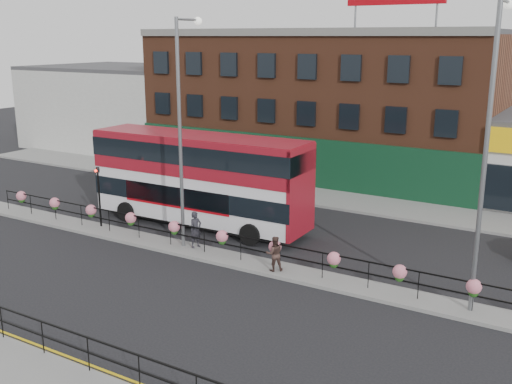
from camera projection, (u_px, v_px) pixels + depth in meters
The scene contains 15 objects.
ground at pixel (222, 259), 27.39m from camera, with size 120.00×120.00×0.00m, color black.
north_pavement at pixel (330, 198), 37.34m from camera, with size 60.00×4.00×0.15m, color gray.
median at pixel (222, 257), 27.37m from camera, with size 60.00×1.60×0.15m, color gray.
yellow_line_inner at pixel (55, 351), 19.34m from camera, with size 60.00×0.10×0.01m, color gold.
yellow_line_outer at pixel (50, 354), 19.19m from camera, with size 60.00×0.10×0.01m, color gold.
brick_building at pixel (327, 102), 44.66m from camera, with size 25.00×12.21×10.30m.
warehouse_west at pixel (125, 106), 55.13m from camera, with size 15.50×12.00×7.30m.
median_railing at pixel (222, 237), 27.13m from camera, with size 30.04×0.56×1.23m.
south_railing at pixel (1, 315), 19.76m from camera, with size 20.04×0.05×1.12m.
double_decker_bus at pixel (200, 171), 31.46m from camera, with size 12.21×3.22×4.93m.
pedestrian_a at pixel (196, 230), 28.28m from camera, with size 0.59×0.73×1.75m, color #222128.
pedestrian_b at pixel (274, 254), 25.46m from camera, with size 0.95×0.92×1.54m, color #412C27.
lamp_column_west at pixel (183, 114), 27.32m from camera, with size 0.38×1.86×10.59m.
lamp_column_east at pixel (489, 132), 20.55m from camera, with size 0.40×1.93×11.01m.
traffic_light_median at pixel (98, 184), 31.07m from camera, with size 0.15×0.28×3.65m.
Camera 1 is at (14.53, -21.29, 9.88)m, focal length 42.00 mm.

